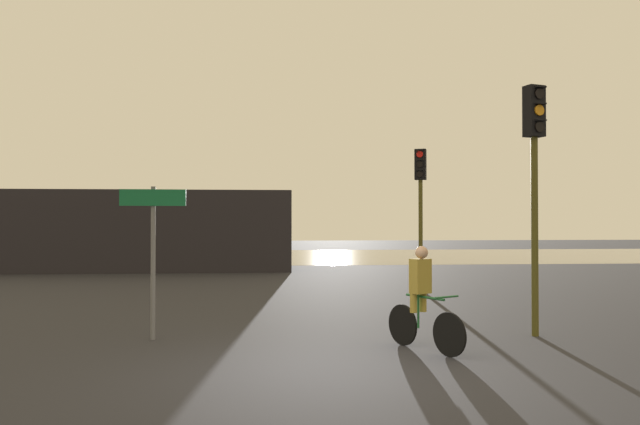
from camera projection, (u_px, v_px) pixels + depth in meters
name	position (u px, v px, depth m)	size (l,w,h in m)	color
ground_plane	(315.00, 374.00, 8.16)	(120.00, 120.00, 0.00)	#28282D
water_strip	(277.00, 256.00, 36.59)	(80.00, 16.00, 0.01)	gray
distant_building	(124.00, 231.00, 26.09)	(13.92, 4.00, 3.28)	black
traffic_light_far_right	(420.00, 192.00, 18.23)	(0.39, 0.41, 4.14)	#4C4719
traffic_light_near_right	(535.00, 162.00, 10.95)	(0.38, 0.39, 4.40)	#4C4719
direction_sign_post	(153.00, 240.00, 10.56)	(1.10, 0.13, 2.60)	slate
cyclist	(422.00, 297.00, 9.70)	(0.86, 1.53, 1.62)	black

